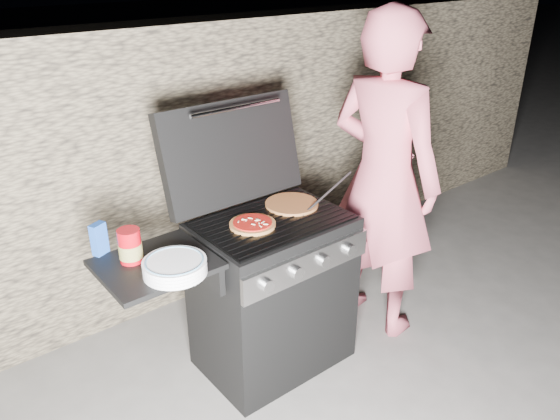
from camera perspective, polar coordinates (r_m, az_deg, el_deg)
ground at (r=3.34m, az=-0.69°, el=-15.15°), size 50.00×50.00×0.00m
stone_wall at (r=3.66m, az=-10.97°, el=4.58°), size 8.00×0.35×1.80m
gas_grill at (r=2.94m, az=-4.64°, el=-10.32°), size 1.34×0.79×0.91m
pizza_topped at (r=2.76m, az=-2.89°, el=-1.42°), size 0.30×0.30×0.03m
pizza_plain at (r=2.99m, az=1.23°, el=0.64°), size 0.36×0.36×0.02m
sauce_jar at (r=2.53m, az=-15.41°, el=-3.61°), size 0.11×0.11×0.16m
blue_carton at (r=2.63m, az=-18.39°, el=-2.88°), size 0.08×0.07×0.15m
plate_stack at (r=2.41m, az=-10.93°, el=-5.87°), size 0.33×0.33×0.06m
person at (r=3.24m, az=10.75°, el=3.24°), size 0.56×0.77×1.95m
tongs at (r=3.04m, az=5.00°, el=1.90°), size 0.49×0.14×0.10m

